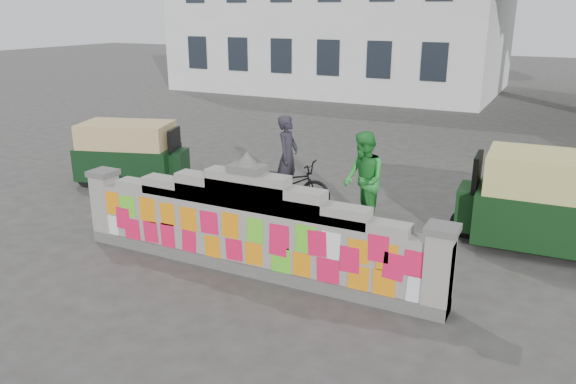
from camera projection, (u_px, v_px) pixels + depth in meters
name	position (u px, v px, depth m)	size (l,w,h in m)	color
ground	(250.00, 271.00, 9.17)	(100.00, 100.00, 0.00)	#383533
parapet_wall	(248.00, 229.00, 8.94)	(6.48, 0.44, 2.01)	#4C4C49
building	(345.00, 11.00, 29.60)	(16.00, 10.00, 8.90)	silver
cyclist_bike	(288.00, 183.00, 12.07)	(0.68, 1.95, 1.02)	black
cyclist_rider	(288.00, 167.00, 11.96)	(0.63, 0.42, 1.73)	#25232B
pedestrian	(363.00, 180.00, 10.85)	(0.91, 0.71, 1.87)	green
rickshaw_left	(131.00, 152.00, 13.64)	(2.78, 1.89, 1.49)	black
rickshaw_right	(554.00, 202.00, 9.72)	(3.15, 1.56, 1.73)	black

